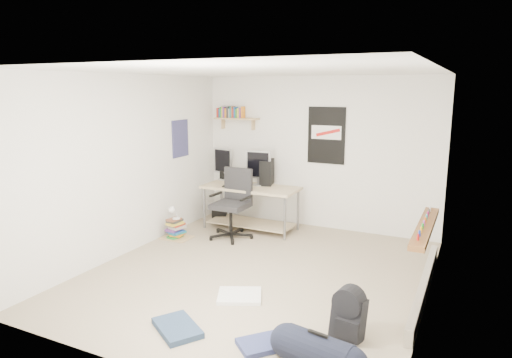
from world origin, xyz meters
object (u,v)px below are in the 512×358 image
at_px(office_chair, 231,207).
at_px(book_stack, 176,229).
at_px(desk, 251,208).
at_px(duffel_bag, 317,353).
at_px(backpack, 348,318).

height_order(office_chair, book_stack, office_chair).
bearing_deg(desk, duffel_bag, -41.64).
height_order(desk, office_chair, office_chair).
bearing_deg(office_chair, backpack, -37.60).
relative_size(office_chair, book_stack, 2.45).
relative_size(backpack, book_stack, 0.89).
relative_size(backpack, duffel_bag, 0.66).
bearing_deg(backpack, desk, 140.42).
bearing_deg(duffel_bag, book_stack, 154.18).
xyz_separation_m(backpack, duffel_bag, (-0.10, -0.60, -0.06)).
bearing_deg(duffel_bag, desk, 135.59).
distance_m(office_chair, book_stack, 0.92).
height_order(duffel_bag, book_stack, duffel_bag).
distance_m(desk, duffel_bag, 3.91).
distance_m(backpack, book_stack, 3.59).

